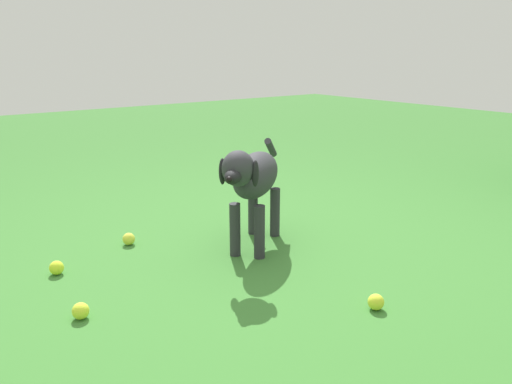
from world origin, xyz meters
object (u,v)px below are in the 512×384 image
Objects in this scene: tennis_ball_1 at (81,311)px; tennis_ball_3 at (57,268)px; tennis_ball_0 at (129,239)px; dog at (253,179)px; tennis_ball_2 at (376,302)px.

tennis_ball_1 and tennis_ball_3 have the same top height.
dog is at bearing -40.95° from tennis_ball_0.
tennis_ball_0 is (-0.51, 0.44, -0.34)m from dog.
tennis_ball_3 is (-0.93, 1.11, 0.00)m from tennis_ball_2.
tennis_ball_2 is at bearing 52.39° from dog.
tennis_ball_1 is (-0.47, -0.62, 0.00)m from tennis_ball_0.
tennis_ball_0 is 0.45m from tennis_ball_3.
tennis_ball_2 is at bearing -68.23° from tennis_ball_0.
tennis_ball_3 is at bearing -54.80° from dog.
tennis_ball_2 is 1.45m from tennis_ball_3.
dog is 10.57× the size of tennis_ball_2.
tennis_ball_2 is (0.51, -1.27, 0.00)m from tennis_ball_0.
dog is 1.03m from tennis_ball_3.
tennis_ball_0 is 0.78m from tennis_ball_1.
tennis_ball_1 is (-0.98, -0.18, -0.34)m from dog.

